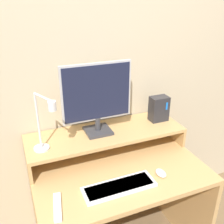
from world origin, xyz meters
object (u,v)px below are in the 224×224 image
Objects in this scene: desk_lamp at (44,126)px; router_dock at (159,109)px; keyboard at (119,187)px; mouse at (161,173)px; monitor at (97,96)px; remote_control at (57,207)px.

desk_lamp is 1.99× the size of router_dock.
desk_lamp is 0.54m from keyboard.
mouse reaches higher than keyboard.
monitor is 0.49m from router_dock.
router_dock reaches higher than keyboard.
router_dock is at bearing 62.02° from mouse.
router_dock is at bearing 26.93° from remote_control.
remote_control is at bearing -153.07° from router_dock.
desk_lamp is at bearing 86.94° from remote_control.
monitor is 2.59× the size of router_dock.
keyboard is 2.10× the size of remote_control.
mouse is (0.25, -0.40, -0.38)m from monitor.
keyboard is at bearing -93.05° from monitor.
keyboard is at bearing -140.01° from router_dock.
router_dock is 2.16× the size of mouse.
mouse reaches higher than remote_control.
remote_control is (-0.84, -0.42, -0.23)m from router_dock.
desk_lamp reaches higher than keyboard.
router_dock is 0.96m from remote_control.
desk_lamp is at bearing -160.09° from monitor.
mouse is at bearing 2.48° from remote_control.
desk_lamp is 1.83× the size of remote_control.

